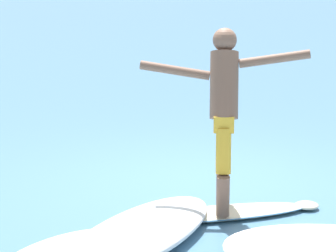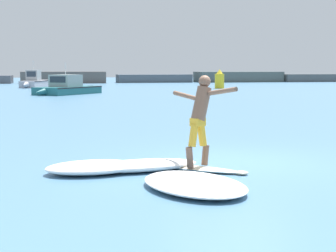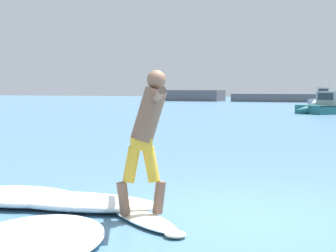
# 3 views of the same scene
# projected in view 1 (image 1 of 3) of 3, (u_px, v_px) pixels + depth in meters

# --- Properties ---
(ground_plane) EXTENTS (200.00, 200.00, 0.00)m
(ground_plane) POSITION_uv_depth(u_px,v_px,m) (207.00, 181.00, 9.26)
(ground_plane) COLOR teal
(surfboard) EXTENTS (1.74, 1.51, 0.22)m
(surfboard) POSITION_uv_depth(u_px,v_px,m) (225.00, 213.00, 8.00)
(surfboard) COLOR beige
(surfboard) RESTS_ON ground
(surfer) EXTENTS (0.97, 1.47, 1.80)m
(surfer) POSITION_uv_depth(u_px,v_px,m) (224.00, 103.00, 7.83)
(surfer) COLOR brown
(surfer) RESTS_ON surfboard
(wave_foam_at_nose) EXTENTS (2.49, 1.22, 0.22)m
(wave_foam_at_nose) POSITION_uv_depth(u_px,v_px,m) (139.00, 234.00, 7.20)
(wave_foam_at_nose) COLOR white
(wave_foam_at_nose) RESTS_ON ground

